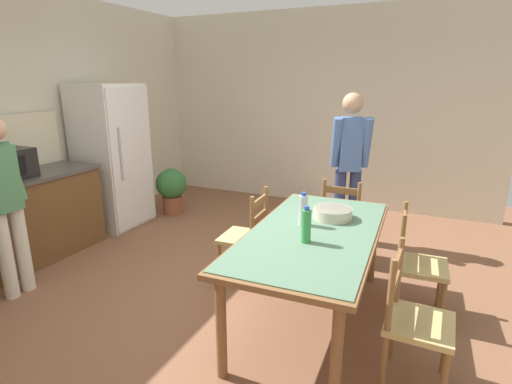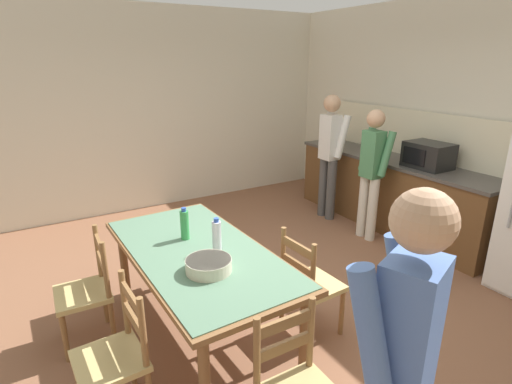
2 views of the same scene
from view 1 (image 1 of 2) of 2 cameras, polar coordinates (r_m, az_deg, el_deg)
ground_plane at (r=3.76m, az=-5.60°, el=-14.59°), size 8.32×8.32×0.00m
wall_right at (r=6.29m, az=9.29°, el=11.51°), size 0.12×5.20×2.90m
refrigerator at (r=5.57m, az=-19.87°, el=4.79°), size 0.75×0.73×1.85m
microwave at (r=4.66m, az=-32.43°, el=3.28°), size 0.50×0.39×0.30m
dining_table at (r=3.15m, az=8.23°, el=-6.84°), size 1.95×1.01×0.78m
bottle_near_centre at (r=2.86m, az=7.18°, el=-4.79°), size 0.07×0.07×0.27m
bottle_off_centre at (r=3.19m, az=6.77°, el=-2.54°), size 0.07×0.07×0.27m
serving_bowl at (r=3.40m, az=10.90°, el=-2.90°), size 0.32×0.32×0.09m
chair_side_near_left at (r=2.81m, az=21.56°, el=-16.72°), size 0.43×0.41×0.91m
chair_side_near_right at (r=3.57m, az=21.97°, el=-9.53°), size 0.44×0.42×0.91m
chair_head_end at (r=4.38m, az=12.21°, el=-3.99°), size 0.40×0.42×0.91m
chair_side_far_right at (r=3.85m, az=-1.37°, el=-6.43°), size 0.44×0.42×0.91m
person_at_counter at (r=4.08m, az=-32.33°, el=-0.78°), size 0.41×0.28×1.62m
person_by_table at (r=4.78m, az=13.19°, el=4.39°), size 0.39×0.50×1.76m
potted_plant at (r=5.90m, az=-11.97°, el=0.59°), size 0.44×0.44×0.67m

